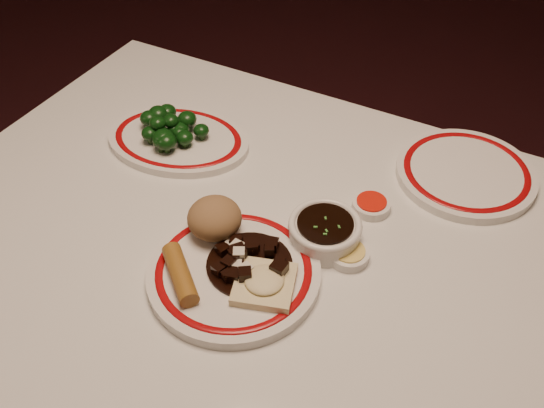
{
  "coord_description": "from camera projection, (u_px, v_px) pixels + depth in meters",
  "views": [
    {
      "loc": [
        0.3,
        -0.54,
        1.45
      ],
      "look_at": [
        -0.02,
        0.06,
        0.8
      ],
      "focal_mm": 40.0,
      "sensor_mm": 36.0,
      "label": 1
    }
  ],
  "objects": [
    {
      "name": "stirfry_heap",
      "position": [
        246.0,
        260.0,
        0.89
      ],
      "size": [
        0.13,
        0.13,
        0.03
      ],
      "color": "black",
      "rests_on": "main_plate"
    },
    {
      "name": "dining_table",
      "position": [
        265.0,
        293.0,
        1.0
      ],
      "size": [
        1.2,
        0.9,
        0.75
      ],
      "color": "white",
      "rests_on": "ground"
    },
    {
      "name": "main_plate",
      "position": [
        234.0,
        272.0,
        0.9
      ],
      "size": [
        0.32,
        0.32,
        0.02
      ],
      "color": "white",
      "rests_on": "dining_table"
    },
    {
      "name": "far_plate",
      "position": [
        466.0,
        173.0,
        1.06
      ],
      "size": [
        0.32,
        0.32,
        0.02
      ],
      "color": "white",
      "rests_on": "dining_table"
    },
    {
      "name": "rice_mound",
      "position": [
        215.0,
        218.0,
        0.93
      ],
      "size": [
        0.08,
        0.08,
        0.06
      ],
      "primitive_type": "ellipsoid",
      "color": "olive",
      "rests_on": "main_plate"
    },
    {
      "name": "broccoli_plate",
      "position": [
        178.0,
        140.0,
        1.13
      ],
      "size": [
        0.3,
        0.27,
        0.02
      ],
      "color": "white",
      "rests_on": "dining_table"
    },
    {
      "name": "soy_bowl",
      "position": [
        325.0,
        233.0,
        0.94
      ],
      "size": [
        0.11,
        0.11,
        0.04
      ],
      "color": "white",
      "rests_on": "dining_table"
    },
    {
      "name": "sweet_sour_dish",
      "position": [
        371.0,
        205.0,
        1.0
      ],
      "size": [
        0.06,
        0.06,
        0.02
      ],
      "color": "white",
      "rests_on": "dining_table"
    },
    {
      "name": "fried_wonton",
      "position": [
        264.0,
        283.0,
        0.86
      ],
      "size": [
        0.11,
        0.11,
        0.02
      ],
      "color": "beige",
      "rests_on": "main_plate"
    },
    {
      "name": "mustard_dish",
      "position": [
        349.0,
        254.0,
        0.93
      ],
      "size": [
        0.06,
        0.06,
        0.02
      ],
      "color": "white",
      "rests_on": "dining_table"
    },
    {
      "name": "spring_roll",
      "position": [
        180.0,
        274.0,
        0.87
      ],
      "size": [
        0.1,
        0.09,
        0.03
      ],
      "primitive_type": "cylinder",
      "rotation": [
        1.57,
        0.0,
        0.86
      ],
      "color": "#9A6826",
      "rests_on": "main_plate"
    },
    {
      "name": "broccoli_pile",
      "position": [
        169.0,
        127.0,
        1.11
      ],
      "size": [
        0.14,
        0.12,
        0.05
      ],
      "color": "#23471C",
      "rests_on": "broccoli_plate"
    }
  ]
}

